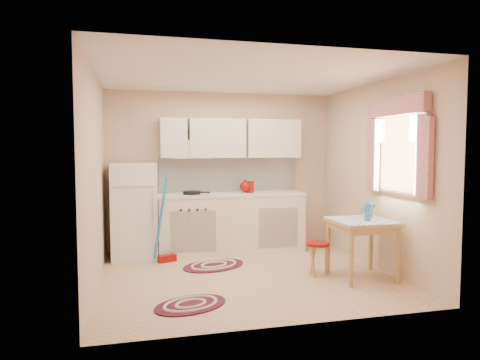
% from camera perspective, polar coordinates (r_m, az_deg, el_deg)
% --- Properties ---
extents(room_shell, '(3.64, 3.60, 2.52)m').
position_cam_1_polar(room_shell, '(5.59, 1.79, 4.10)').
color(room_shell, tan).
rests_on(room_shell, ground).
extents(fridge, '(0.65, 0.60, 1.40)m').
position_cam_1_polar(fridge, '(6.47, -13.92, -4.00)').
color(fridge, white).
rests_on(fridge, ground).
extents(broom, '(0.30, 0.20, 1.20)m').
position_cam_1_polar(broom, '(6.15, -9.75, -5.29)').
color(broom, blue).
rests_on(broom, ground).
extents(base_cabinets, '(2.25, 0.60, 0.88)m').
position_cam_1_polar(base_cabinets, '(6.71, -1.20, -5.84)').
color(base_cabinets, silver).
rests_on(base_cabinets, ground).
extents(countertop, '(2.27, 0.62, 0.04)m').
position_cam_1_polar(countertop, '(6.64, -1.21, -1.93)').
color(countertop, silver).
rests_on(countertop, base_cabinets).
extents(frying_pan, '(0.31, 0.31, 0.05)m').
position_cam_1_polar(frying_pan, '(6.49, -6.44, -1.70)').
color(frying_pan, black).
rests_on(frying_pan, countertop).
extents(red_kettle, '(0.24, 0.23, 0.20)m').
position_cam_1_polar(red_kettle, '(6.69, 0.70, -0.88)').
color(red_kettle, '#7E0904').
rests_on(red_kettle, countertop).
extents(red_canister, '(0.16, 0.16, 0.16)m').
position_cam_1_polar(red_canister, '(6.71, 1.35, -1.02)').
color(red_canister, '#7E0904').
rests_on(red_canister, countertop).
extents(table, '(0.72, 0.72, 0.72)m').
position_cam_1_polar(table, '(5.58, 15.93, -8.84)').
color(table, tan).
rests_on(table, ground).
extents(stool, '(0.32, 0.32, 0.42)m').
position_cam_1_polar(stool, '(5.59, 10.28, -10.32)').
color(stool, '#7E0904').
rests_on(stool, ground).
extents(coffee_pot, '(0.14, 0.12, 0.26)m').
position_cam_1_polar(coffee_pot, '(5.68, 16.78, -3.64)').
color(coffee_pot, '#2A6782').
rests_on(coffee_pot, table).
extents(mug, '(0.09, 0.09, 0.10)m').
position_cam_1_polar(mug, '(5.43, 16.64, -4.82)').
color(mug, '#2A6782').
rests_on(mug, table).
extents(rug_center, '(1.07, 0.92, 0.02)m').
position_cam_1_polar(rug_center, '(5.98, -3.50, -11.31)').
color(rug_center, maroon).
rests_on(rug_center, ground).
extents(rug_left, '(0.92, 0.78, 0.02)m').
position_cam_1_polar(rug_left, '(4.58, -6.59, -16.20)').
color(rug_left, maroon).
rests_on(rug_left, ground).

